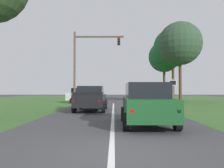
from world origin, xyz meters
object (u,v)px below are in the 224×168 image
pickup_truck_lead (91,98)px  extra_tree_1 (164,57)px  red_suv_near (146,103)px  keep_moving_sign (173,90)px  crossing_suv_far (84,95)px  extra_tree_2 (173,48)px  oak_tree_right (180,44)px  traffic_light (86,57)px

pickup_truck_lead → extra_tree_1: size_ratio=0.56×
pickup_truck_lead → red_suv_near: bearing=-64.7°
red_suv_near → keep_moving_sign: (3.42, 8.45, 0.63)m
red_suv_near → keep_moving_sign: bearing=68.0°
crossing_suv_far → extra_tree_2: (12.06, 3.87, 6.62)m
pickup_truck_lead → keep_moving_sign: keep_moving_sign is taller
crossing_suv_far → extra_tree_1: bearing=26.7°
pickup_truck_lead → keep_moving_sign: size_ratio=1.96×
extra_tree_2 → pickup_truck_lead: bearing=-124.5°
keep_moving_sign → oak_tree_right: bearing=70.0°
pickup_truck_lead → keep_moving_sign: bearing=13.9°
red_suv_near → traffic_light: traffic_light is taller
pickup_truck_lead → extra_tree_2: size_ratio=0.48×
pickup_truck_lead → traffic_light: bearing=99.4°
keep_moving_sign → crossing_suv_far: keep_moving_sign is taller
red_suv_near → traffic_light: bearing=106.5°
red_suv_near → keep_moving_sign: size_ratio=1.81×
red_suv_near → traffic_light: 17.45m
pickup_truck_lead → extra_tree_2: extra_tree_2 is taller
traffic_light → extra_tree_1: bearing=33.3°
crossing_suv_far → red_suv_near: bearing=-73.7°
pickup_truck_lead → traffic_light: (-1.56, 9.38, 4.48)m
red_suv_near → crossing_suv_far: red_suv_near is taller
keep_moving_sign → extra_tree_1: extra_tree_1 is taller
extra_tree_2 → keep_moving_sign: bearing=-104.9°
extra_tree_1 → extra_tree_2: 2.22m
pickup_truck_lead → extra_tree_2: 19.03m
pickup_truck_lead → traffic_light: size_ratio=0.59×
extra_tree_1 → extra_tree_2: bearing=-64.3°
red_suv_near → oak_tree_right: bearing=69.0°
keep_moving_sign → extra_tree_1: 15.85m
oak_tree_right → extra_tree_1: oak_tree_right is taller
traffic_light → extra_tree_2: 13.01m
red_suv_near → extra_tree_2: size_ratio=0.45×
oak_tree_right → pickup_truck_lead: bearing=-133.2°
pickup_truck_lead → crossing_suv_far: 11.00m
red_suv_near → crossing_suv_far: (-5.17, 17.64, -0.04)m
traffic_light → red_suv_near: bearing=-73.5°
traffic_light → oak_tree_right: bearing=5.7°
traffic_light → oak_tree_right: oak_tree_right is taller
keep_moving_sign → oak_tree_right: (3.24, 8.89, 5.68)m
red_suv_near → oak_tree_right: (6.66, 17.33, 6.31)m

